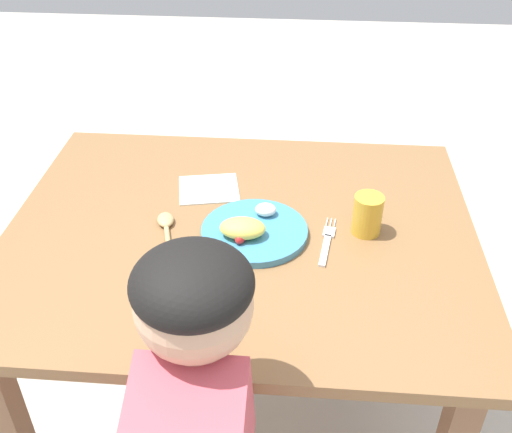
% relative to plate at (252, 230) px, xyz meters
% --- Properties ---
extents(ground_plane, '(8.00, 8.00, 0.00)m').
position_rel_plate_xyz_m(ground_plane, '(-0.03, 0.02, -0.75)').
color(ground_plane, beige).
extents(dining_table, '(1.13, 0.92, 0.73)m').
position_rel_plate_xyz_m(dining_table, '(-0.03, 0.02, -0.12)').
color(dining_table, brown).
rests_on(dining_table, ground_plane).
extents(plate, '(0.25, 0.25, 0.06)m').
position_rel_plate_xyz_m(plate, '(0.00, 0.00, 0.00)').
color(plate, teal).
rests_on(plate, dining_table).
extents(fork, '(0.04, 0.19, 0.01)m').
position_rel_plate_xyz_m(fork, '(0.18, -0.01, -0.01)').
color(fork, silver).
rests_on(fork, dining_table).
extents(spoon, '(0.08, 0.21, 0.02)m').
position_rel_plate_xyz_m(spoon, '(-0.21, -0.00, -0.01)').
color(spoon, tan).
rests_on(spoon, dining_table).
extents(drinking_cup, '(0.07, 0.07, 0.10)m').
position_rel_plate_xyz_m(drinking_cup, '(0.27, 0.04, 0.03)').
color(drinking_cup, gold).
rests_on(drinking_cup, dining_table).
extents(napkin, '(0.18, 0.17, 0.00)m').
position_rel_plate_xyz_m(napkin, '(-0.13, 0.19, -0.01)').
color(napkin, white).
rests_on(napkin, dining_table).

